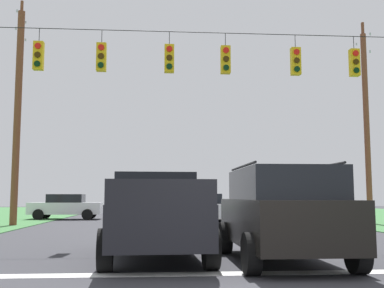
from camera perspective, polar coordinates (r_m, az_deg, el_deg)
stop_bar_stripe at (r=8.92m, az=5.25°, el=-15.30°), size 13.79×0.45×0.01m
lane_dash_0 at (r=14.82m, az=1.33°, el=-11.72°), size 2.50×0.15×0.01m
lane_dash_1 at (r=22.29m, az=-0.59°, el=-9.91°), size 2.50×0.15×0.01m
lane_dash_2 at (r=26.79m, az=-1.22°, el=-9.31°), size 2.50×0.15×0.01m
lane_dash_3 at (r=37.56m, az=-2.12°, el=-8.45°), size 2.50×0.15×0.01m
lane_dash_4 at (r=43.94m, az=-2.44°, el=-8.14°), size 2.50×0.15×0.01m
overhead_signal_span at (r=15.78m, az=0.41°, el=4.55°), size 16.47×0.31×7.61m
pickup_truck at (r=11.04m, az=-4.49°, el=-8.55°), size 2.47×5.48×1.95m
suv_black at (r=10.40m, az=10.73°, el=-8.08°), size 2.23×4.81×2.05m
distant_car_crossing_white at (r=24.50m, az=1.57°, el=-7.75°), size 2.21×4.39×1.52m
distant_car_oncoming at (r=29.96m, az=-14.98°, el=-7.28°), size 4.30×2.02×1.52m
utility_pole_mid_right at (r=26.15m, az=20.33°, el=2.56°), size 0.29×1.74×10.59m
utility_pole_near_left at (r=24.60m, az=-20.32°, el=3.68°), size 0.34×1.76×11.14m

